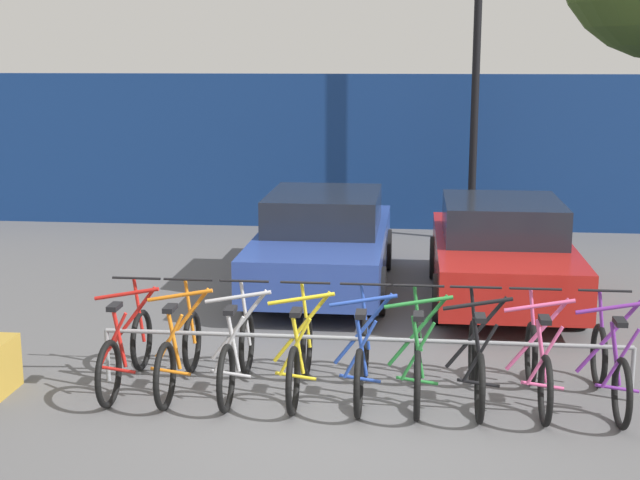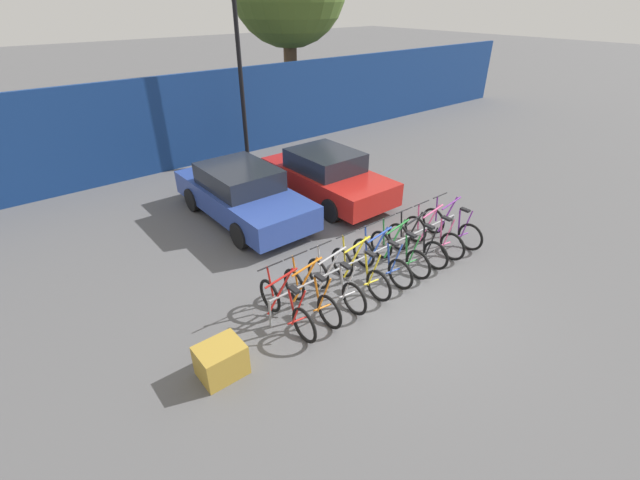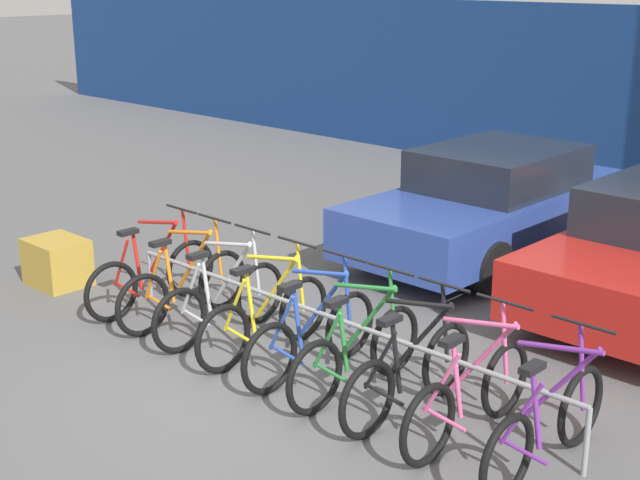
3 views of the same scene
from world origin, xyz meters
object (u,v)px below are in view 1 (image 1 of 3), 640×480
at_px(car_red, 501,251).
at_px(bicycle_red, 126,352).
at_px(bike_rack, 362,343).
at_px(lamp_post, 477,44).
at_px(car_blue, 324,241).
at_px(bicycle_yellow, 300,358).
at_px(bicycle_orange, 179,353).
at_px(bicycle_black, 476,364).
at_px(bicycle_purple, 610,369).
at_px(bicycle_silver, 237,356).
at_px(bicycle_blue, 362,360).
at_px(bicycle_pink, 538,366).
at_px(bicycle_green, 417,362).

bearing_deg(car_red, bicycle_red, -137.20).
distance_m(bike_rack, bicycle_red, 2.41).
bearing_deg(lamp_post, car_blue, -122.06).
bearing_deg(bike_rack, bicycle_yellow, -166.31).
relative_size(bicycle_orange, car_red, 0.41).
height_order(bicycle_red, bicycle_black, same).
distance_m(bicycle_purple, car_red, 3.88).
relative_size(bicycle_orange, car_blue, 0.39).
height_order(bicycle_orange, bicycle_silver, same).
distance_m(bicycle_silver, bicycle_blue, 1.26).
distance_m(bicycle_orange, car_blue, 4.36).
relative_size(bicycle_yellow, bicycle_purple, 1.00).
xyz_separation_m(bicycle_orange, bicycle_silver, (0.60, 0.00, 0.00)).
distance_m(bicycle_silver, bicycle_pink, 2.98).
bearing_deg(car_blue, bicycle_orange, -103.80).
height_order(bicycle_green, car_blue, car_blue).
bearing_deg(bicycle_red, bike_rack, 1.73).
bearing_deg(bicycle_purple, bike_rack, 172.52).
relative_size(bicycle_green, car_blue, 0.39).
distance_m(bicycle_silver, bicycle_black, 2.38).
height_order(bicycle_black, car_red, car_red).
bearing_deg(bicycle_green, bicycle_yellow, -178.66).
relative_size(bicycle_purple, car_blue, 0.39).
relative_size(bicycle_blue, bicycle_green, 1.00).
distance_m(bicycle_red, bicycle_black, 3.53).
relative_size(bicycle_red, bicycle_orange, 1.00).
xyz_separation_m(bicycle_blue, car_blue, (-0.82, 4.22, 0.31)).
relative_size(bicycle_black, bicycle_purple, 1.00).
bearing_deg(bicycle_silver, lamp_post, 72.90).
xyz_separation_m(bicycle_orange, lamp_post, (3.39, 7.97, 3.18)).
bearing_deg(bicycle_blue, bicycle_green, -0.59).
bearing_deg(bicycle_green, car_red, 74.55).
xyz_separation_m(bicycle_blue, bicycle_green, (0.54, 0.00, 0.00)).
bearing_deg(bicycle_green, bicycle_orange, -178.66).
relative_size(bicycle_green, bicycle_black, 1.00).
bearing_deg(bicycle_purple, lamp_post, 92.26).
distance_m(bicycle_red, bicycle_green, 2.96).
bearing_deg(bicycle_yellow, lamp_post, 73.20).
relative_size(bike_rack, bicycle_purple, 3.13).
relative_size(bicycle_green, lamp_post, 0.27).
bearing_deg(bicycle_pink, bicycle_purple, -2.02).
height_order(bicycle_yellow, bicycle_purple, same).
xyz_separation_m(bike_rack, lamp_post, (1.54, 7.83, 3.05)).
bearing_deg(bicycle_yellow, bicycle_black, -1.72).
height_order(bicycle_green, bicycle_black, same).
distance_m(bicycle_yellow, lamp_post, 8.85).
relative_size(bicycle_silver, bicycle_black, 1.00).
distance_m(bicycle_black, car_blue, 4.66).
bearing_deg(bicycle_purple, bicycle_red, 176.06).
xyz_separation_m(bicycle_yellow, bicycle_purple, (3.01, 0.00, 0.00)).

